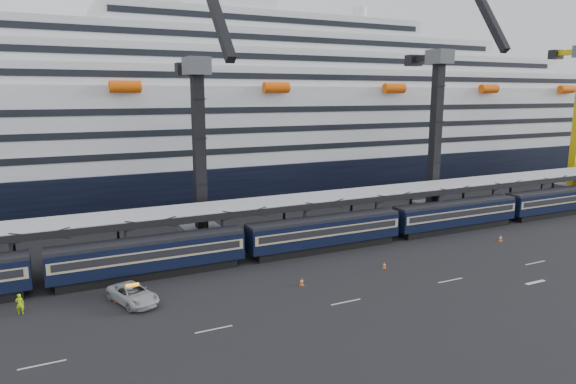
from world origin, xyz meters
name	(u,v)px	position (x,y,z in m)	size (l,w,h in m)	color
ground	(438,265)	(0.00, 0.00, 0.00)	(260.00, 260.00, 0.00)	black
lane_markings	(533,269)	(8.15, -5.23, 0.01)	(111.00, 4.27, 0.02)	beige
train	(350,228)	(-4.65, 10.00, 2.20)	(133.05, 3.00, 4.05)	black
canopy	(364,194)	(0.00, 14.00, 5.25)	(130.00, 6.25, 5.53)	#999BA1
cruise_ship	(258,125)	(-1.08, 45.99, 12.34)	(214.09, 28.84, 34.00)	black
crane_dark_near	(200,146)	(-20.00, 18.59, 11.93)	(4.50, 17.75, 35.08)	#44474B
crane_dark_mid	(438,126)	(15.00, 17.59, 13.36)	(4.50, 18.24, 39.64)	#44474B
pickup_truck	(133,294)	(-30.69, 3.99, 0.78)	(2.60, 5.63, 1.57)	#A4A7AB
worker	(20,304)	(-39.45, 5.77, 0.87)	(0.63, 0.42, 1.74)	#B6F00C
traffic_cone_b	(116,298)	(-32.02, 4.83, 0.34)	(0.34, 0.34, 0.68)	#FF5808
traffic_cone_c	(302,281)	(-15.61, 1.25, 0.39)	(0.40, 0.40, 0.79)	#FF5808
traffic_cone_d	(384,265)	(-5.60, 1.79, 0.35)	(0.35, 0.35, 0.70)	#FF5808
traffic_cone_e	(501,238)	(13.34, 3.64, 0.42)	(0.42, 0.42, 0.84)	#FF5808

